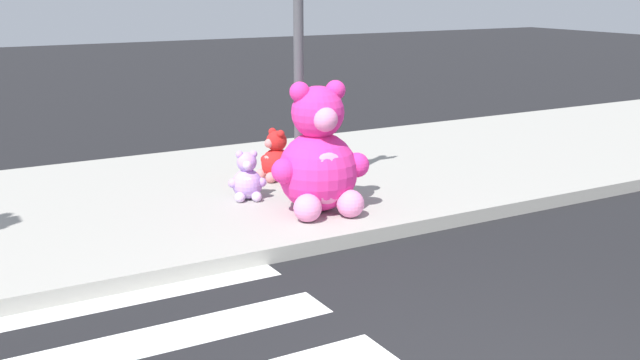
{
  "coord_description": "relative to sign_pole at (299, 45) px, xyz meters",
  "views": [
    {
      "loc": [
        -2.87,
        -2.86,
        2.49
      ],
      "look_at": [
        0.81,
        3.6,
        0.55
      ],
      "focal_mm": 42.44,
      "sensor_mm": 36.0,
      "label": 1
    }
  ],
  "objects": [
    {
      "name": "plush_lavender",
      "position": [
        -0.55,
        0.2,
        -1.48
      ],
      "size": [
        0.4,
        0.39,
        0.55
      ],
      "color": "#B28CD8",
      "rests_on": "sidewalk"
    },
    {
      "name": "sidewalk",
      "position": [
        -1.0,
        0.8,
        -1.77
      ],
      "size": [
        28.0,
        4.4,
        0.15
      ],
      "primitive_type": "cube",
      "color": "#9E9B93",
      "rests_on": "ground_plane"
    },
    {
      "name": "sign_pole",
      "position": [
        0.0,
        0.0,
        0.0
      ],
      "size": [
        0.56,
        0.11,
        3.2
      ],
      "color": "#4C4C51",
      "rests_on": "sidewalk"
    },
    {
      "name": "plush_pink_large",
      "position": [
        -0.08,
        -0.59,
        -1.15
      ],
      "size": [
        1.05,
        0.96,
        1.38
      ],
      "color": "#F22D93",
      "rests_on": "sidewalk"
    },
    {
      "name": "plush_white",
      "position": [
        0.59,
        0.86,
        -1.47
      ],
      "size": [
        0.41,
        0.39,
        0.57
      ],
      "color": "white",
      "rests_on": "sidewalk"
    },
    {
      "name": "plush_red",
      "position": [
        0.11,
        0.83,
        -1.45
      ],
      "size": [
        0.43,
        0.48,
        0.63
      ],
      "color": "red",
      "rests_on": "sidewalk"
    }
  ]
}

